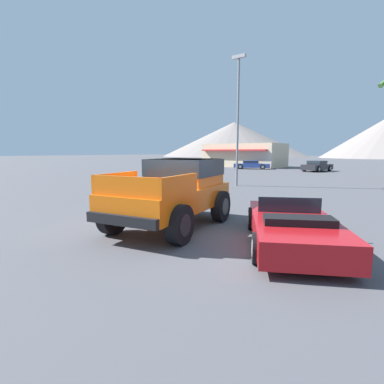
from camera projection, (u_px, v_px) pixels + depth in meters
The scene contains 8 objects.
ground_plane at pixel (177, 229), 8.72m from camera, with size 320.00×320.00×0.00m, color #4C4C51.
orange_pickup_truck at pixel (176, 188), 9.07m from camera, with size 3.10×4.97×2.00m.
red_convertible_car at pixel (292, 227), 7.14m from camera, with size 3.73×4.73×1.09m.
parked_car_blue at pixel (252, 165), 38.51m from camera, with size 4.84×3.41×1.08m.
parked_car_dark at pixel (317, 166), 33.81m from camera, with size 2.50×4.49×1.21m.
street_lamp_post at pixel (238, 110), 19.06m from camera, with size 0.90×0.24×8.20m.
storefront_building at pixel (244, 155), 44.38m from camera, with size 11.23×6.74×3.36m.
distant_mountain_range at pixel (365, 133), 108.61m from camera, with size 181.11×66.08×21.83m.
Camera 1 is at (5.59, -6.40, 2.24)m, focal length 28.00 mm.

